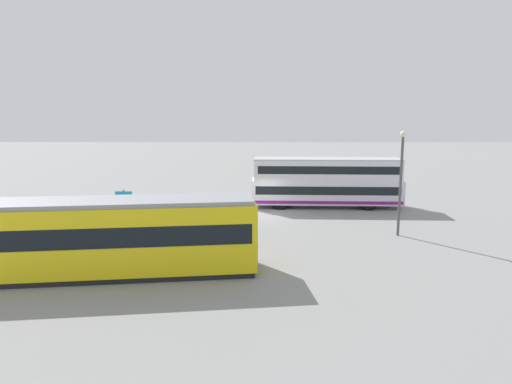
{
  "coord_description": "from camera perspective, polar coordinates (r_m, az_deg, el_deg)",
  "views": [
    {
      "loc": [
        0.51,
        32.63,
        7.4
      ],
      "look_at": [
        0.67,
        3.15,
        2.22
      ],
      "focal_mm": 32.23,
      "sensor_mm": 36.0,
      "label": 1
    }
  ],
  "objects": [
    {
      "name": "pedestrian_near_railing",
      "position": [
        28.86,
        -9.02,
        -3.01
      ],
      "size": [
        0.35,
        0.36,
        1.7
      ],
      "color": "black",
      "rests_on": "ground"
    },
    {
      "name": "tram_yellow",
      "position": [
        21.87,
        -17.27,
        -5.26
      ],
      "size": [
        13.1,
        4.27,
        3.51
      ],
      "color": "yellow",
      "rests_on": "ground"
    },
    {
      "name": "double_decker_bus",
      "position": [
        36.1,
        8.72,
        1.22
      ],
      "size": [
        11.61,
        2.9,
        3.84
      ],
      "color": "silver",
      "rests_on": "ground"
    },
    {
      "name": "pedestrian_railing",
      "position": [
        29.48,
        -7.72,
        -3.2
      ],
      "size": [
        6.25,
        0.69,
        1.08
      ],
      "color": "gray",
      "rests_on": "ground"
    },
    {
      "name": "pedestrian_crossing",
      "position": [
        26.5,
        -2.37,
        -4.05
      ],
      "size": [
        0.36,
        0.36,
        1.71
      ],
      "color": "black",
      "rests_on": "ground"
    },
    {
      "name": "street_lamp",
      "position": [
        28.51,
        17.55,
        2.06
      ],
      "size": [
        0.36,
        0.36,
        6.28
      ],
      "color": "#4C4C51",
      "rests_on": "ground"
    },
    {
      "name": "ground_plane",
      "position": [
        33.46,
        1.17,
        -2.81
      ],
      "size": [
        160.0,
        160.0,
        0.0
      ],
      "primitive_type": "plane",
      "color": "gray"
    },
    {
      "name": "info_sign",
      "position": [
        30.52,
        -16.06,
        -1.14
      ],
      "size": [
        1.09,
        0.12,
        2.49
      ],
      "color": "slate",
      "rests_on": "ground"
    }
  ]
}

